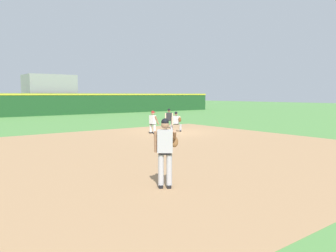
{
  "coord_description": "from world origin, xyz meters",
  "views": [
    {
      "loc": [
        -13.2,
        -17.03,
        2.48
      ],
      "look_at": [
        -5.68,
        -7.16,
        1.28
      ],
      "focal_mm": 35.0,
      "sensor_mm": 36.0,
      "label": 1
    }
  ],
  "objects": [
    {
      "name": "umpire",
      "position": [
        1.21,
        1.77,
        0.79
      ],
      "size": [
        0.68,
        0.65,
        1.46
      ],
      "color": "black",
      "rests_on": "ground"
    },
    {
      "name": "baseball",
      "position": [
        -4.32,
        -5.41,
        0.04
      ],
      "size": [
        0.07,
        0.07,
        0.07
      ],
      "primitive_type": "sphere",
      "color": "white",
      "rests_on": "ground"
    },
    {
      "name": "first_baseman",
      "position": [
        0.43,
        -0.06,
        0.73
      ],
      "size": [
        0.71,
        1.09,
        1.34
      ],
      "color": "black",
      "rests_on": "ground"
    },
    {
      "name": "stadium_seating_block",
      "position": [
        -0.0,
        24.9,
        2.47
      ],
      "size": [
        5.75,
        4.2,
        4.9
      ],
      "color": "gray",
      "rests_on": "ground"
    },
    {
      "name": "infield_dirt_patch",
      "position": [
        -4.06,
        -5.11,
        0.0
      ],
      "size": [
        18.0,
        18.0,
        0.01
      ],
      "primitive_type": "cube",
      "color": "#A87F56",
      "rests_on": "ground"
    },
    {
      "name": "ground_plane",
      "position": [
        0.0,
        0.0,
        0.0
      ],
      "size": [
        160.0,
        160.0,
        0.0
      ],
      "primitive_type": "plane",
      "color": "#518942"
    },
    {
      "name": "first_base_bag",
      "position": [
        0.0,
        0.0,
        0.04
      ],
      "size": [
        0.38,
        0.38,
        0.09
      ],
      "primitive_type": "cube",
      "color": "white",
      "rests_on": "ground"
    },
    {
      "name": "outfield_wall",
      "position": [
        0.0,
        22.0,
        1.39
      ],
      "size": [
        48.0,
        0.54,
        2.6
      ],
      "color": "#1E4C23",
      "rests_on": "ground"
    },
    {
      "name": "baserunner",
      "position": [
        -1.5,
        -0.08,
        0.79
      ],
      "size": [
        0.46,
        0.61,
        1.46
      ],
      "color": "black",
      "rests_on": "ground"
    },
    {
      "name": "pitcher",
      "position": [
        -8.08,
        -10.2,
        1.06
      ],
      "size": [
        0.85,
        0.54,
        1.86
      ],
      "color": "black",
      "rests_on": "ground"
    }
  ]
}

